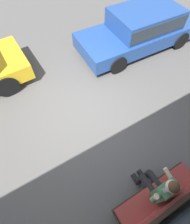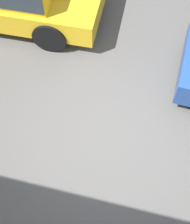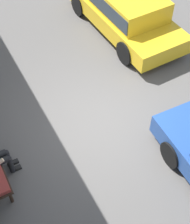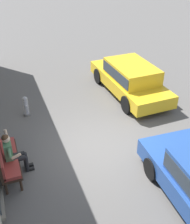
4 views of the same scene
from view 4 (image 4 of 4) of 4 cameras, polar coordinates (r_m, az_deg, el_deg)
ground_plane at (r=9.26m, az=0.75°, el=-7.12°), size 60.00×60.00×0.00m
bench at (r=8.38m, az=-17.85°, el=-8.61°), size 1.85×0.55×1.02m
person_on_phone at (r=8.26m, az=-16.41°, el=-7.88°), size 0.73×0.74×1.35m
parked_car_mid at (r=12.11m, az=7.15°, el=7.00°), size 4.64×1.98×1.41m
fire_hydrant at (r=10.95m, az=-13.85°, el=1.10°), size 0.38×0.26×0.81m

